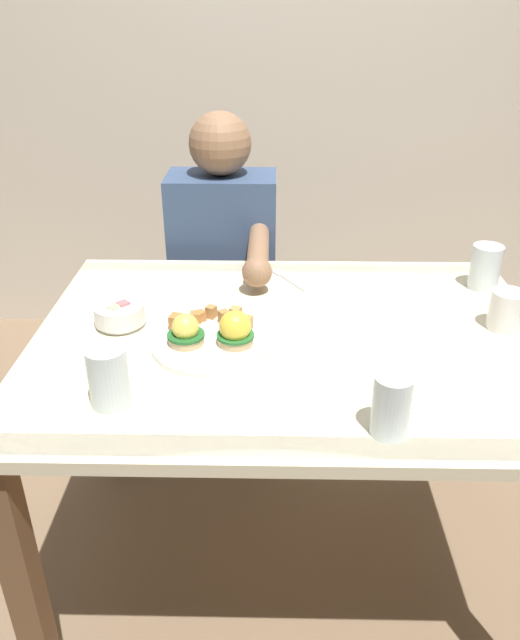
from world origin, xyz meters
TOP-DOWN VIEW (x-y plane):
  - ground_plane at (0.00, 0.00)m, footprint 6.00×6.00m
  - back_wall at (0.00, 1.50)m, footprint 4.80×0.10m
  - dining_table at (0.00, 0.00)m, footprint 1.20×0.90m
  - eggs_benedict_plate at (-0.18, -0.05)m, footprint 0.27×0.27m
  - fruit_bowl at (-0.41, 0.04)m, footprint 0.12×0.12m
  - coffee_mug at (0.51, 0.05)m, footprint 0.11×0.08m
  - fork at (-0.00, 0.31)m, footprint 0.10×0.14m
  - water_glass_near at (-0.36, -0.28)m, footprint 0.08×0.08m
  - water_glass_far at (0.17, -0.35)m, footprint 0.07×0.07m
  - water_glass_extra at (0.52, 0.27)m, footprint 0.08×0.08m
  - diner_person at (-0.20, 0.60)m, footprint 0.34×0.54m

SIDE VIEW (x-z plane):
  - ground_plane at x=0.00m, z-range 0.00..0.00m
  - dining_table at x=0.00m, z-range 0.26..1.00m
  - diner_person at x=-0.20m, z-range 0.08..1.22m
  - fork at x=0.00m, z-range 0.74..0.74m
  - eggs_benedict_plate at x=-0.18m, z-range 0.72..0.81m
  - fruit_bowl at x=-0.41m, z-range 0.74..0.80m
  - coffee_mug at x=0.51m, z-range 0.74..0.84m
  - water_glass_far at x=0.17m, z-range 0.73..0.85m
  - water_glass_extra at x=0.52m, z-range 0.73..0.85m
  - water_glass_near at x=-0.36m, z-range 0.73..0.86m
  - back_wall at x=0.00m, z-range 0.00..2.60m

